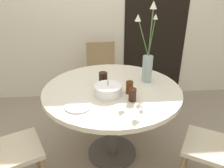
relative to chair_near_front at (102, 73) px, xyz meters
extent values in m
plane|color=gray|center=(0.06, -0.97, -0.52)|extent=(16.00, 16.00, 0.00)
cube|color=beige|center=(0.06, 0.40, 0.78)|extent=(8.00, 0.05, 2.60)
cube|color=black|center=(0.80, 0.36, 0.50)|extent=(0.90, 0.01, 2.05)
cylinder|color=beige|center=(0.06, -0.97, 0.22)|extent=(1.25, 1.25, 0.04)
cylinder|color=#4C4742|center=(0.06, -0.97, -0.15)|extent=(0.11, 0.11, 0.70)
cylinder|color=#4C4742|center=(0.06, -0.97, -0.51)|extent=(0.50, 0.50, 0.03)
cube|color=beige|center=(0.01, -0.08, -0.08)|extent=(0.43, 0.43, 0.04)
cube|color=#997A51|center=(-0.01, 0.10, 0.17)|extent=(0.38, 0.06, 0.46)
cylinder|color=#997A51|center=(-0.15, -0.26, -0.31)|extent=(0.03, 0.03, 0.42)
cylinder|color=#997A51|center=(0.19, -0.24, -0.31)|extent=(0.03, 0.03, 0.42)
cylinder|color=#997A51|center=(-0.18, 0.08, -0.31)|extent=(0.03, 0.03, 0.42)
cylinder|color=#997A51|center=(0.16, 0.10, -0.31)|extent=(0.03, 0.03, 0.42)
cube|color=beige|center=(-0.74, -1.35, -0.08)|extent=(0.53, 0.53, 0.04)
cylinder|color=#997A51|center=(-0.66, -1.13, -0.31)|extent=(0.03, 0.03, 0.42)
cube|color=beige|center=(0.82, -1.44, -0.08)|extent=(0.55, 0.55, 0.04)
cylinder|color=#997A51|center=(0.77, -1.20, -0.31)|extent=(0.03, 0.03, 0.42)
cylinder|color=white|center=(0.02, -1.10, 0.29)|extent=(0.23, 0.23, 0.09)
cylinder|color=#E54C4C|center=(0.02, -1.10, 0.36)|extent=(0.01, 0.01, 0.04)
cylinder|color=#9EB2AD|center=(0.41, -0.85, 0.37)|extent=(0.10, 0.10, 0.25)
cylinder|color=#4C7538|center=(0.41, -0.88, 0.72)|extent=(0.01, 0.07, 0.45)
cone|color=silver|center=(0.40, -0.91, 0.95)|extent=(0.06, 0.06, 0.06)
cylinder|color=#4C7538|center=(0.35, -0.86, 0.67)|extent=(0.13, 0.03, 0.35)
cone|color=silver|center=(0.29, -0.87, 0.85)|extent=(0.05, 0.05, 0.06)
cylinder|color=#4C7538|center=(0.43, -0.79, 0.71)|extent=(0.06, 0.13, 0.43)
cone|color=silver|center=(0.46, -0.72, 0.93)|extent=(0.04, 0.04, 0.05)
cylinder|color=#4C7538|center=(0.42, -0.86, 0.68)|extent=(0.04, 0.02, 0.35)
cone|color=silver|center=(0.44, -0.86, 0.85)|extent=(0.04, 0.04, 0.04)
cylinder|color=silver|center=(-0.22, -1.28, 0.25)|extent=(0.21, 0.21, 0.01)
cylinder|color=#51280F|center=(0.21, -1.08, 0.30)|extent=(0.06, 0.06, 0.11)
cylinder|color=black|center=(-0.01, -0.89, 0.31)|extent=(0.08, 0.08, 0.12)
cylinder|color=#33190C|center=(0.21, -1.21, 0.30)|extent=(0.06, 0.06, 0.11)
camera|label=1|loc=(-0.08, -2.74, 1.12)|focal=35.00mm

